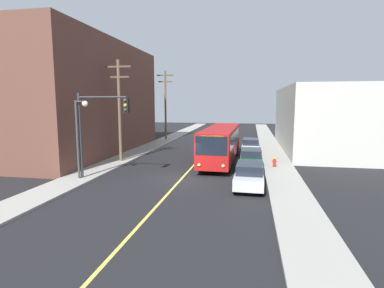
# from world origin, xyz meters

# --- Properties ---
(ground_plane) EXTENTS (120.00, 120.00, 0.00)m
(ground_plane) POSITION_xyz_m (0.00, 0.00, 0.00)
(ground_plane) COLOR black
(sidewalk_left) EXTENTS (2.50, 90.00, 0.15)m
(sidewalk_left) POSITION_xyz_m (-7.25, 10.00, 0.07)
(sidewalk_left) COLOR gray
(sidewalk_left) RESTS_ON ground
(sidewalk_right) EXTENTS (2.50, 90.00, 0.15)m
(sidewalk_right) POSITION_xyz_m (7.25, 10.00, 0.07)
(sidewalk_right) COLOR gray
(sidewalk_right) RESTS_ON ground
(lane_stripe_center) EXTENTS (0.16, 60.00, 0.01)m
(lane_stripe_center) POSITION_xyz_m (0.00, 15.00, 0.01)
(lane_stripe_center) COLOR #D8CC4C
(lane_stripe_center) RESTS_ON ground
(building_left_brick) EXTENTS (10.00, 22.55, 11.78)m
(building_left_brick) POSITION_xyz_m (-13.49, 9.44, 5.89)
(building_left_brick) COLOR brown
(building_left_brick) RESTS_ON ground
(building_right_warehouse) EXTENTS (12.00, 20.55, 7.19)m
(building_right_warehouse) POSITION_xyz_m (14.49, 16.64, 3.59)
(building_right_warehouse) COLOR #B2B2A8
(building_right_warehouse) RESTS_ON ground
(city_bus) EXTENTS (2.85, 12.21, 3.20)m
(city_bus) POSITION_xyz_m (2.20, 6.77, 1.82)
(city_bus) COLOR maroon
(city_bus) RESTS_ON ground
(parked_car_silver) EXTENTS (1.92, 4.45, 1.62)m
(parked_car_silver) POSITION_xyz_m (4.83, -1.54, 0.84)
(parked_car_silver) COLOR #B7B7BC
(parked_car_silver) RESTS_ON ground
(parked_car_green) EXTENTS (1.84, 4.41, 1.62)m
(parked_car_green) POSITION_xyz_m (4.93, 4.57, 0.84)
(parked_car_green) COLOR #196038
(parked_car_green) RESTS_ON ground
(parked_car_white) EXTENTS (1.90, 4.44, 1.62)m
(parked_car_white) POSITION_xyz_m (4.89, 12.11, 0.84)
(parked_car_white) COLOR silver
(parked_car_white) RESTS_ON ground
(utility_pole_near) EXTENTS (2.40, 0.28, 9.07)m
(utility_pole_near) POSITION_xyz_m (-6.85, 5.04, 5.17)
(utility_pole_near) COLOR brown
(utility_pole_near) RESTS_ON sidewalk_left
(utility_pole_mid) EXTENTS (2.40, 0.28, 9.73)m
(utility_pole_mid) POSITION_xyz_m (-7.29, 22.01, 5.51)
(utility_pole_mid) COLOR brown
(utility_pole_mid) RESTS_ON sidewalk_left
(traffic_signal_left_corner) EXTENTS (3.75, 0.48, 6.00)m
(traffic_signal_left_corner) POSITION_xyz_m (-5.41, -1.53, 4.30)
(traffic_signal_left_corner) COLOR #2D2D33
(traffic_signal_left_corner) RESTS_ON sidewalk_left
(street_lamp_left) EXTENTS (0.98, 0.40, 5.50)m
(street_lamp_left) POSITION_xyz_m (-6.83, -1.75, 3.74)
(street_lamp_left) COLOR #38383D
(street_lamp_left) RESTS_ON sidewalk_left
(fire_hydrant) EXTENTS (0.44, 0.26, 0.84)m
(fire_hydrant) POSITION_xyz_m (6.85, 4.78, 0.58)
(fire_hydrant) COLOR red
(fire_hydrant) RESTS_ON sidewalk_right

